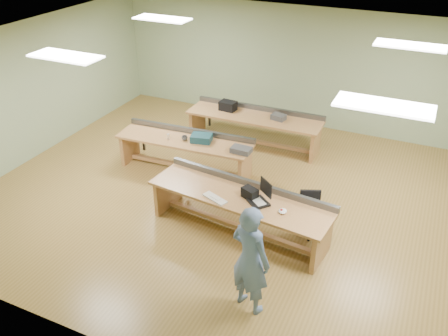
{
  "coord_description": "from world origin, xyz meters",
  "views": [
    {
      "loc": [
        2.99,
        -7.28,
        5.21
      ],
      "look_at": [
        -0.09,
        -0.6,
        0.99
      ],
      "focal_mm": 38.0,
      "sensor_mm": 36.0,
      "label": 1
    }
  ],
  "objects_px": {
    "laptop_base": "(258,202)",
    "camera_bag": "(250,193)",
    "parts_bin_grey": "(241,150)",
    "person": "(250,260)",
    "drinks_can": "(168,137)",
    "parts_bin_teal": "(201,138)",
    "mug": "(185,138)",
    "workbench_front": "(240,204)",
    "workbench_back": "(255,123)",
    "task_chair": "(309,219)",
    "workbench_mid": "(185,147)"
  },
  "relations": [
    {
      "from": "drinks_can",
      "to": "mug",
      "type": "bearing_deg",
      "value": 15.05
    },
    {
      "from": "workbench_mid",
      "to": "drinks_can",
      "type": "relative_size",
      "value": 26.59
    },
    {
      "from": "workbench_back",
      "to": "person",
      "type": "relative_size",
      "value": 1.85
    },
    {
      "from": "workbench_mid",
      "to": "workbench_back",
      "type": "distance_m",
      "value": 1.99
    },
    {
      "from": "workbench_mid",
      "to": "camera_bag",
      "type": "relative_size",
      "value": 10.93
    },
    {
      "from": "workbench_front",
      "to": "mug",
      "type": "height_order",
      "value": "workbench_front"
    },
    {
      "from": "workbench_back",
      "to": "drinks_can",
      "type": "bearing_deg",
      "value": -123.39
    },
    {
      "from": "mug",
      "to": "laptop_base",
      "type": "bearing_deg",
      "value": -34.56
    },
    {
      "from": "workbench_mid",
      "to": "parts_bin_grey",
      "type": "bearing_deg",
      "value": -6.45
    },
    {
      "from": "task_chair",
      "to": "parts_bin_teal",
      "type": "xyz_separation_m",
      "value": [
        -2.69,
        1.12,
        0.53
      ]
    },
    {
      "from": "laptop_base",
      "to": "drinks_can",
      "type": "bearing_deg",
      "value": -170.44
    },
    {
      "from": "task_chair",
      "to": "camera_bag",
      "type": "bearing_deg",
      "value": -177.11
    },
    {
      "from": "drinks_can",
      "to": "parts_bin_teal",
      "type": "bearing_deg",
      "value": 15.82
    },
    {
      "from": "camera_bag",
      "to": "parts_bin_grey",
      "type": "xyz_separation_m",
      "value": [
        -0.78,
        1.46,
        -0.04
      ]
    },
    {
      "from": "workbench_mid",
      "to": "task_chair",
      "type": "bearing_deg",
      "value": -22.9
    },
    {
      "from": "parts_bin_teal",
      "to": "mug",
      "type": "xyz_separation_m",
      "value": [
        -0.35,
        -0.1,
        -0.03
      ]
    },
    {
      "from": "laptop_base",
      "to": "parts_bin_teal",
      "type": "distance_m",
      "value": 2.55
    },
    {
      "from": "task_chair",
      "to": "parts_bin_teal",
      "type": "distance_m",
      "value": 2.96
    },
    {
      "from": "laptop_base",
      "to": "workbench_front",
      "type": "bearing_deg",
      "value": -156.45
    },
    {
      "from": "laptop_base",
      "to": "camera_bag",
      "type": "height_order",
      "value": "camera_bag"
    },
    {
      "from": "workbench_back",
      "to": "parts_bin_grey",
      "type": "xyz_separation_m",
      "value": [
        0.42,
        -1.84,
        0.24
      ]
    },
    {
      "from": "parts_bin_grey",
      "to": "task_chair",
      "type": "bearing_deg",
      "value": -30.13
    },
    {
      "from": "person",
      "to": "camera_bag",
      "type": "distance_m",
      "value": 1.72
    },
    {
      "from": "workbench_mid",
      "to": "parts_bin_grey",
      "type": "xyz_separation_m",
      "value": [
        1.32,
        -0.07,
        0.25
      ]
    },
    {
      "from": "person",
      "to": "task_chair",
      "type": "distance_m",
      "value": 2.15
    },
    {
      "from": "task_chair",
      "to": "mug",
      "type": "relative_size",
      "value": 6.67
    },
    {
      "from": "person",
      "to": "parts_bin_grey",
      "type": "xyz_separation_m",
      "value": [
        -1.43,
        3.06,
        -0.06
      ]
    },
    {
      "from": "parts_bin_teal",
      "to": "workbench_back",
      "type": "bearing_deg",
      "value": 73.1
    },
    {
      "from": "person",
      "to": "mug",
      "type": "xyz_separation_m",
      "value": [
        -2.73,
        3.06,
        -0.07
      ]
    },
    {
      "from": "camera_bag",
      "to": "drinks_can",
      "type": "relative_size",
      "value": 2.43
    },
    {
      "from": "workbench_front",
      "to": "parts_bin_teal",
      "type": "height_order",
      "value": "parts_bin_teal"
    },
    {
      "from": "workbench_mid",
      "to": "workbench_back",
      "type": "relative_size",
      "value": 0.93
    },
    {
      "from": "camera_bag",
      "to": "parts_bin_grey",
      "type": "bearing_deg",
      "value": 141.29
    },
    {
      "from": "workbench_front",
      "to": "workbench_back",
      "type": "distance_m",
      "value": 3.45
    },
    {
      "from": "parts_bin_grey",
      "to": "person",
      "type": "bearing_deg",
      "value": -64.93
    },
    {
      "from": "workbench_mid",
      "to": "mug",
      "type": "relative_size",
      "value": 24.7
    },
    {
      "from": "laptop_base",
      "to": "mug",
      "type": "distance_m",
      "value": 2.76
    },
    {
      "from": "workbench_mid",
      "to": "mug",
      "type": "distance_m",
      "value": 0.25
    },
    {
      "from": "person",
      "to": "task_chair",
      "type": "xyz_separation_m",
      "value": [
        0.3,
        2.05,
        -0.57
      ]
    },
    {
      "from": "workbench_mid",
      "to": "parts_bin_teal",
      "type": "distance_m",
      "value": 0.46
    },
    {
      "from": "camera_bag",
      "to": "drinks_can",
      "type": "xyz_separation_m",
      "value": [
        -2.42,
        1.38,
        -0.04
      ]
    },
    {
      "from": "drinks_can",
      "to": "workbench_front",
      "type": "bearing_deg",
      "value": -31.45
    },
    {
      "from": "person",
      "to": "parts_bin_teal",
      "type": "bearing_deg",
      "value": -34.96
    },
    {
      "from": "mug",
      "to": "workbench_back",
      "type": "bearing_deg",
      "value": 64.54
    },
    {
      "from": "mug",
      "to": "person",
      "type": "bearing_deg",
      "value": -48.32
    },
    {
      "from": "camera_bag",
      "to": "parts_bin_grey",
      "type": "height_order",
      "value": "camera_bag"
    },
    {
      "from": "workbench_mid",
      "to": "camera_bag",
      "type": "distance_m",
      "value": 2.61
    },
    {
      "from": "workbench_mid",
      "to": "mug",
      "type": "bearing_deg",
      "value": -72.66
    },
    {
      "from": "workbench_front",
      "to": "laptop_base",
      "type": "xyz_separation_m",
      "value": [
        0.37,
        -0.1,
        0.2
      ]
    },
    {
      "from": "mug",
      "to": "task_chair",
      "type": "bearing_deg",
      "value": -18.48
    }
  ]
}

